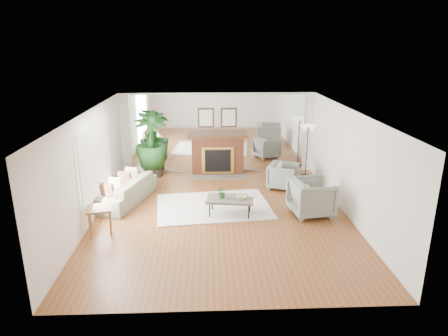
{
  "coord_description": "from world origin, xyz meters",
  "views": [
    {
      "loc": [
        -0.31,
        -8.71,
        3.97
      ],
      "look_at": [
        0.08,
        0.6,
        1.02
      ],
      "focal_mm": 32.0,
      "sensor_mm": 36.0,
      "label": 1
    }
  ],
  "objects_px": {
    "coffee_table": "(230,199)",
    "potted_ficus": "(151,142)",
    "fireplace": "(218,153)",
    "floor_lamp": "(308,133)",
    "armchair_front": "(312,197)",
    "side_table": "(99,212)",
    "armchair_back": "(283,176)",
    "sofa": "(125,190)"
  },
  "relations": [
    {
      "from": "armchair_front",
      "to": "floor_lamp",
      "type": "xyz_separation_m",
      "value": [
        0.54,
        2.84,
        0.94
      ]
    },
    {
      "from": "coffee_table",
      "to": "armchair_back",
      "type": "distance_m",
      "value": 2.42
    },
    {
      "from": "side_table",
      "to": "coffee_table",
      "type": "bearing_deg",
      "value": 15.79
    },
    {
      "from": "potted_ficus",
      "to": "sofa",
      "type": "bearing_deg",
      "value": -101.67
    },
    {
      "from": "floor_lamp",
      "to": "armchair_back",
      "type": "bearing_deg",
      "value": -131.32
    },
    {
      "from": "armchair_back",
      "to": "armchair_front",
      "type": "bearing_deg",
      "value": -145.96
    },
    {
      "from": "coffee_table",
      "to": "armchair_back",
      "type": "xyz_separation_m",
      "value": [
        1.61,
        1.81,
        -0.04
      ]
    },
    {
      "from": "coffee_table",
      "to": "armchair_front",
      "type": "bearing_deg",
      "value": -0.77
    },
    {
      "from": "side_table",
      "to": "floor_lamp",
      "type": "relative_size",
      "value": 0.39
    },
    {
      "from": "fireplace",
      "to": "coffee_table",
      "type": "xyz_separation_m",
      "value": [
        0.21,
        -3.19,
        -0.26
      ]
    },
    {
      "from": "armchair_back",
      "to": "armchair_front",
      "type": "height_order",
      "value": "armchair_front"
    },
    {
      "from": "sofa",
      "to": "floor_lamp",
      "type": "relative_size",
      "value": 1.33
    },
    {
      "from": "sofa",
      "to": "potted_ficus",
      "type": "relative_size",
      "value": 1.07
    },
    {
      "from": "coffee_table",
      "to": "potted_ficus",
      "type": "relative_size",
      "value": 0.59
    },
    {
      "from": "armchair_back",
      "to": "floor_lamp",
      "type": "bearing_deg",
      "value": -17.96
    },
    {
      "from": "coffee_table",
      "to": "side_table",
      "type": "height_order",
      "value": "side_table"
    },
    {
      "from": "armchair_front",
      "to": "side_table",
      "type": "xyz_separation_m",
      "value": [
        -4.81,
        -0.78,
        0.06
      ]
    },
    {
      "from": "sofa",
      "to": "side_table",
      "type": "xyz_separation_m",
      "value": [
        -0.2,
        -1.76,
        0.19
      ]
    },
    {
      "from": "fireplace",
      "to": "sofa",
      "type": "height_order",
      "value": "fireplace"
    },
    {
      "from": "coffee_table",
      "to": "armchair_front",
      "type": "height_order",
      "value": "armchair_front"
    },
    {
      "from": "armchair_front",
      "to": "side_table",
      "type": "bearing_deg",
      "value": 90.91
    },
    {
      "from": "fireplace",
      "to": "armchair_front",
      "type": "xyz_separation_m",
      "value": [
        2.16,
        -3.22,
        -0.22
      ]
    },
    {
      "from": "sofa",
      "to": "side_table",
      "type": "height_order",
      "value": "sofa"
    },
    {
      "from": "armchair_back",
      "to": "armchair_front",
      "type": "relative_size",
      "value": 0.82
    },
    {
      "from": "fireplace",
      "to": "potted_ficus",
      "type": "distance_m",
      "value": 2.07
    },
    {
      "from": "floor_lamp",
      "to": "armchair_front",
      "type": "bearing_deg",
      "value": -100.8
    },
    {
      "from": "sofa",
      "to": "armchair_back",
      "type": "xyz_separation_m",
      "value": [
        4.26,
        0.85,
        0.05
      ]
    },
    {
      "from": "potted_ficus",
      "to": "floor_lamp",
      "type": "height_order",
      "value": "potted_ficus"
    },
    {
      "from": "coffee_table",
      "to": "fireplace",
      "type": "bearing_deg",
      "value": 93.69
    },
    {
      "from": "coffee_table",
      "to": "armchair_back",
      "type": "bearing_deg",
      "value": 48.39
    },
    {
      "from": "sofa",
      "to": "armchair_front",
      "type": "distance_m",
      "value": 4.71
    },
    {
      "from": "fireplace",
      "to": "armchair_front",
      "type": "distance_m",
      "value": 3.88
    },
    {
      "from": "fireplace",
      "to": "sofa",
      "type": "bearing_deg",
      "value": -137.55
    },
    {
      "from": "armchair_front",
      "to": "side_table",
      "type": "relative_size",
      "value": 1.53
    },
    {
      "from": "armchair_back",
      "to": "potted_ficus",
      "type": "xyz_separation_m",
      "value": [
        -3.83,
        1.23,
        0.71
      ]
    },
    {
      "from": "fireplace",
      "to": "sofa",
      "type": "xyz_separation_m",
      "value": [
        -2.45,
        -2.24,
        -0.35
      ]
    },
    {
      "from": "coffee_table",
      "to": "armchair_back",
      "type": "height_order",
      "value": "armchair_back"
    },
    {
      "from": "fireplace",
      "to": "armchair_back",
      "type": "height_order",
      "value": "fireplace"
    },
    {
      "from": "sofa",
      "to": "armchair_front",
      "type": "xyz_separation_m",
      "value": [
        4.61,
        -0.98,
        0.12
      ]
    },
    {
      "from": "sofa",
      "to": "armchair_front",
      "type": "bearing_deg",
      "value": 95.0
    },
    {
      "from": "fireplace",
      "to": "floor_lamp",
      "type": "height_order",
      "value": "fireplace"
    },
    {
      "from": "fireplace",
      "to": "floor_lamp",
      "type": "relative_size",
      "value": 1.27
    }
  ]
}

